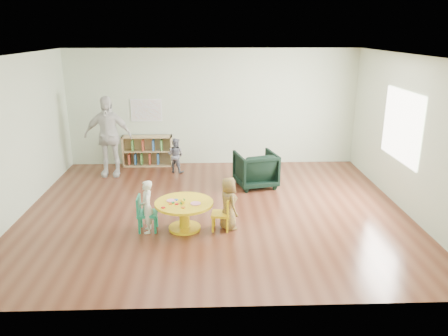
% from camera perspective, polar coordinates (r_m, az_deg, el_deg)
% --- Properties ---
extents(room, '(7.10, 7.00, 2.80)m').
position_cam_1_polar(room, '(7.65, -1.19, 7.71)').
color(room, '#552A1A').
rests_on(room, ground).
extents(activity_table, '(0.97, 0.97, 0.53)m').
position_cam_1_polar(activity_table, '(7.33, -5.22, -5.55)').
color(activity_table, yellow).
rests_on(activity_table, ground).
extents(kid_chair_left, '(0.33, 0.33, 0.60)m').
position_cam_1_polar(kid_chair_left, '(7.37, -10.31, -5.72)').
color(kid_chair_left, '#188762').
rests_on(kid_chair_left, ground).
extents(kid_chair_right, '(0.33, 0.33, 0.56)m').
position_cam_1_polar(kid_chair_right, '(7.29, -0.12, -5.90)').
color(kid_chair_right, yellow).
rests_on(kid_chair_right, ground).
extents(bookshelf, '(1.20, 0.30, 0.75)m').
position_cam_1_polar(bookshelf, '(10.88, -9.99, 2.21)').
color(bookshelf, tan).
rests_on(bookshelf, ground).
extents(alphabet_poster, '(0.74, 0.01, 0.54)m').
position_cam_1_polar(alphabet_poster, '(10.78, -10.11, 7.44)').
color(alphabet_poster, white).
rests_on(alphabet_poster, ground).
extents(armchair, '(0.97, 0.98, 0.75)m').
position_cam_1_polar(armchair, '(9.29, 4.17, -0.16)').
color(armchair, black).
rests_on(armchair, ground).
extents(child_left, '(0.25, 0.35, 0.89)m').
position_cam_1_polar(child_left, '(7.27, -10.03, -5.01)').
color(child_left, white).
rests_on(child_left, ground).
extents(child_right, '(0.44, 0.52, 0.90)m').
position_cam_1_polar(child_right, '(7.27, 0.58, -4.66)').
color(child_right, gold).
rests_on(child_right, ground).
extents(toddler, '(0.49, 0.45, 0.82)m').
position_cam_1_polar(toddler, '(10.24, -6.34, 1.66)').
color(toddler, '#161D38').
rests_on(toddler, ground).
extents(adult_caretaker, '(1.08, 0.47, 1.83)m').
position_cam_1_polar(adult_caretaker, '(10.19, -14.93, 4.02)').
color(adult_caretaker, silver).
rests_on(adult_caretaker, ground).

